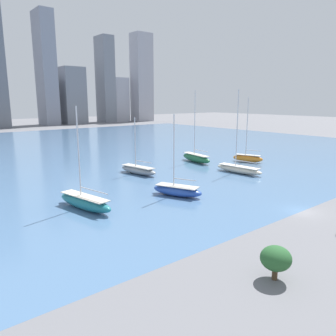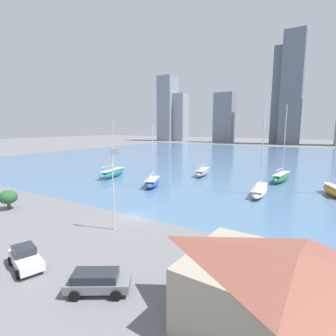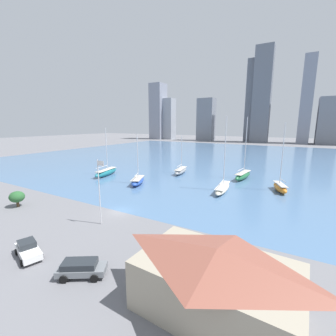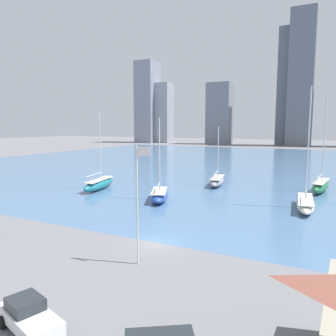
{
  "view_description": "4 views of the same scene",
  "coord_description": "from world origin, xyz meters",
  "px_view_note": "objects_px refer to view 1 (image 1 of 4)",
  "views": [
    {
      "loc": [
        -39.14,
        -20.67,
        14.25
      ],
      "look_at": [
        -6.35,
        20.0,
        3.38
      ],
      "focal_mm": 35.0,
      "sensor_mm": 36.0,
      "label": 1
    },
    {
      "loc": [
        21.38,
        -26.38,
        11.85
      ],
      "look_at": [
        -6.92,
        19.79,
        3.27
      ],
      "focal_mm": 28.0,
      "sensor_mm": 36.0,
      "label": 2
    },
    {
      "loc": [
        24.97,
        -26.96,
        14.52
      ],
      "look_at": [
        -0.98,
        18.24,
        4.31
      ],
      "focal_mm": 24.0,
      "sensor_mm": 36.0,
      "label": 3
    },
    {
      "loc": [
        14.4,
        -26.5,
        11.11
      ],
      "look_at": [
        -3.89,
        10.16,
        5.82
      ],
      "focal_mm": 35.0,
      "sensor_mm": 36.0,
      "label": 4
    }
  ],
  "objects_px": {
    "sailboat_gray": "(138,170)",
    "sailboat_orange": "(248,158)",
    "sailboat_teal": "(85,202)",
    "sailboat_cream": "(239,169)",
    "sailboat_green": "(196,158)",
    "sailboat_blue": "(177,190)"
  },
  "relations": [
    {
      "from": "sailboat_gray",
      "to": "sailboat_orange",
      "type": "height_order",
      "value": "sailboat_orange"
    },
    {
      "from": "sailboat_teal",
      "to": "sailboat_cream",
      "type": "height_order",
      "value": "sailboat_cream"
    },
    {
      "from": "sailboat_teal",
      "to": "sailboat_orange",
      "type": "bearing_deg",
      "value": -2.12
    },
    {
      "from": "sailboat_green",
      "to": "sailboat_orange",
      "type": "xyz_separation_m",
      "value": [
        9.47,
        -7.54,
        -0.03
      ]
    },
    {
      "from": "sailboat_teal",
      "to": "sailboat_orange",
      "type": "xyz_separation_m",
      "value": [
        44.33,
        7.61,
        0.03
      ]
    },
    {
      "from": "sailboat_teal",
      "to": "sailboat_blue",
      "type": "height_order",
      "value": "sailboat_teal"
    },
    {
      "from": "sailboat_cream",
      "to": "sailboat_gray",
      "type": "bearing_deg",
      "value": 138.87
    },
    {
      "from": "sailboat_green",
      "to": "sailboat_blue",
      "type": "relative_size",
      "value": 1.34
    },
    {
      "from": "sailboat_blue",
      "to": "sailboat_cream",
      "type": "bearing_deg",
      "value": -11.31
    },
    {
      "from": "sailboat_green",
      "to": "sailboat_orange",
      "type": "relative_size",
      "value": 1.11
    },
    {
      "from": "sailboat_orange",
      "to": "sailboat_gray",
      "type": "bearing_deg",
      "value": 148.01
    },
    {
      "from": "sailboat_teal",
      "to": "sailboat_cream",
      "type": "relative_size",
      "value": 0.83
    },
    {
      "from": "sailboat_teal",
      "to": "sailboat_orange",
      "type": "height_order",
      "value": "sailboat_orange"
    },
    {
      "from": "sailboat_cream",
      "to": "sailboat_orange",
      "type": "bearing_deg",
      "value": 24.6
    },
    {
      "from": "sailboat_orange",
      "to": "sailboat_teal",
      "type": "bearing_deg",
      "value": 169.23
    },
    {
      "from": "sailboat_gray",
      "to": "sailboat_blue",
      "type": "height_order",
      "value": "sailboat_blue"
    },
    {
      "from": "sailboat_orange",
      "to": "sailboat_green",
      "type": "bearing_deg",
      "value": 120.96
    },
    {
      "from": "sailboat_gray",
      "to": "sailboat_teal",
      "type": "bearing_deg",
      "value": -152.78
    },
    {
      "from": "sailboat_green",
      "to": "sailboat_teal",
      "type": "bearing_deg",
      "value": -149.48
    },
    {
      "from": "sailboat_teal",
      "to": "sailboat_green",
      "type": "bearing_deg",
      "value": 11.63
    },
    {
      "from": "sailboat_teal",
      "to": "sailboat_orange",
      "type": "relative_size",
      "value": 0.91
    },
    {
      "from": "sailboat_gray",
      "to": "sailboat_orange",
      "type": "xyz_separation_m",
      "value": [
        27.06,
        -5.49,
        0.17
      ]
    }
  ]
}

